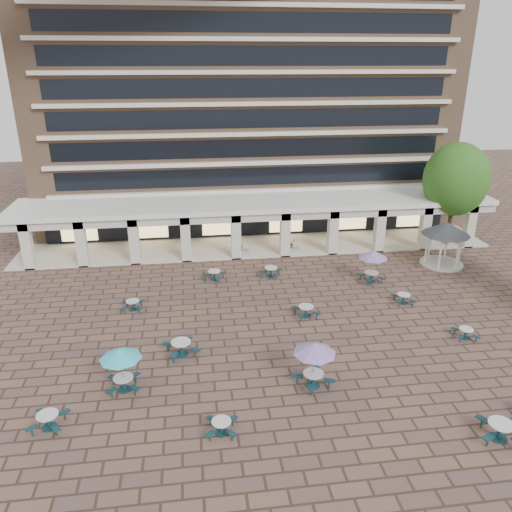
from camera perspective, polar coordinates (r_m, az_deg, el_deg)
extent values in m
plane|color=brown|center=(32.17, 3.70, -8.24)|extent=(120.00, 120.00, 0.00)
cube|color=#8F6D50|center=(53.34, -1.53, 16.30)|extent=(40.00, 15.00, 22.00)
cube|color=beige|center=(46.85, -0.40, 7.46)|extent=(36.80, 0.50, 0.35)
cube|color=black|center=(46.77, -0.44, 9.07)|extent=(35.20, 0.05, 1.60)
cube|color=beige|center=(46.27, -0.41, 10.58)|extent=(36.80, 0.50, 0.35)
cube|color=black|center=(46.26, -0.45, 12.22)|extent=(35.20, 0.05, 1.60)
cube|color=beige|center=(45.84, -0.42, 13.77)|extent=(36.80, 0.50, 0.35)
cube|color=black|center=(45.91, -0.46, 15.42)|extent=(35.20, 0.05, 1.60)
cube|color=beige|center=(45.55, -0.43, 17.01)|extent=(36.80, 0.50, 0.35)
cube|color=black|center=(45.69, -0.47, 18.66)|extent=(35.20, 0.05, 1.60)
cube|color=beige|center=(45.41, -0.44, 20.28)|extent=(36.80, 0.50, 0.35)
cube|color=black|center=(45.63, -0.48, 21.92)|extent=(35.20, 0.05, 1.60)
cube|color=beige|center=(45.42, -0.45, 23.56)|extent=(36.80, 0.50, 0.35)
cube|color=black|center=(45.71, -0.49, 25.18)|extent=(35.20, 0.05, 1.60)
cube|color=beige|center=(45.58, -0.46, 26.83)|extent=(36.80, 0.50, 0.35)
cube|color=white|center=(44.29, 0.06, 6.22)|extent=(42.00, 6.60, 0.40)
cube|color=beige|center=(41.71, 0.59, 4.58)|extent=(42.00, 0.30, 0.90)
cube|color=black|center=(47.54, -0.38, 4.29)|extent=(38.00, 0.15, 3.20)
cube|color=beige|center=(45.57, 0.06, 1.19)|extent=(42.00, 6.00, 0.12)
cube|color=beige|center=(44.13, -24.70, 1.11)|extent=(0.80, 0.80, 4.00)
cube|color=beige|center=(43.05, -19.34, 1.42)|extent=(0.80, 0.80, 4.00)
cube|color=beige|center=(42.37, -13.75, 1.72)|extent=(0.80, 0.80, 4.00)
cube|color=beige|center=(42.10, -8.04, 2.02)|extent=(0.80, 0.80, 4.00)
cube|color=beige|center=(42.25, -2.31, 2.30)|extent=(0.80, 0.80, 4.00)
cube|color=beige|center=(42.83, 3.33, 2.55)|extent=(0.80, 0.80, 4.00)
cube|color=beige|center=(43.80, 8.77, 2.76)|extent=(0.80, 0.80, 4.00)
cube|color=beige|center=(45.15, 13.93, 2.95)|extent=(0.80, 0.80, 4.00)
cube|color=beige|center=(46.84, 18.75, 3.10)|extent=(0.80, 0.80, 4.00)
cube|color=beige|center=(48.84, 23.21, 3.22)|extent=(0.80, 0.80, 4.00)
cube|color=#FFD88C|center=(48.20, -19.61, 3.00)|extent=(3.20, 0.08, 2.40)
cube|color=#FFD88C|center=(47.26, -12.00, 3.44)|extent=(3.20, 0.08, 2.40)
cube|color=#FFD88C|center=(47.17, -4.23, 3.84)|extent=(3.20, 0.08, 2.40)
cube|color=#FFD88C|center=(47.95, 3.44, 4.16)|extent=(3.20, 0.08, 2.40)
cube|color=#FFD88C|center=(49.55, 10.75, 4.39)|extent=(3.20, 0.08, 2.40)
cube|color=#FFD88C|center=(51.89, 17.50, 4.54)|extent=(3.20, 0.08, 2.40)
cylinder|color=#133139|center=(26.40, -22.53, -17.61)|extent=(0.70, 0.70, 0.04)
cylinder|color=#133139|center=(26.22, -22.63, -17.09)|extent=(0.18, 0.18, 0.66)
cylinder|color=silver|center=(25.98, -22.76, -16.39)|extent=(1.00, 1.00, 0.05)
cube|color=#133139|center=(26.35, -21.07, -16.31)|extent=(0.61, 0.55, 0.05)
cylinder|color=#133139|center=(26.48, -21.00, -16.70)|extent=(0.08, 0.08, 0.42)
cube|color=#133139|center=(26.75, -23.35, -16.05)|extent=(0.55, 0.61, 0.05)
cylinder|color=#133139|center=(26.89, -23.28, -16.44)|extent=(0.08, 0.08, 0.42)
cube|color=#133139|center=(25.98, -24.31, -17.48)|extent=(0.61, 0.55, 0.05)
cylinder|color=#133139|center=(26.12, -24.22, -17.87)|extent=(0.08, 0.08, 0.42)
cube|color=#133139|center=(25.56, -21.95, -17.78)|extent=(0.55, 0.61, 0.05)
cylinder|color=#133139|center=(25.70, -21.88, -18.18)|extent=(0.08, 0.08, 0.42)
cylinder|color=#133139|center=(24.35, -3.95, -19.50)|extent=(0.63, 0.63, 0.04)
cylinder|color=#133139|center=(24.17, -3.96, -19.00)|extent=(0.16, 0.16, 0.60)
cylinder|color=silver|center=(23.94, -3.99, -18.34)|extent=(0.90, 0.90, 0.05)
cube|color=#133139|center=(24.47, -2.69, -18.06)|extent=(0.55, 0.51, 0.05)
cylinder|color=#133139|center=(24.60, -2.68, -18.44)|extent=(0.07, 0.07, 0.38)
cube|color=#133139|center=(24.51, -5.14, -18.05)|extent=(0.51, 0.55, 0.05)
cylinder|color=#133139|center=(24.65, -5.13, -18.42)|extent=(0.07, 0.07, 0.38)
cube|color=#133139|center=(23.76, -5.30, -19.59)|extent=(0.55, 0.51, 0.05)
cylinder|color=#133139|center=(23.90, -5.28, -19.96)|extent=(0.07, 0.07, 0.38)
cube|color=#133139|center=(23.71, -2.74, -19.61)|extent=(0.51, 0.55, 0.05)
cylinder|color=#133139|center=(23.85, -2.73, -19.98)|extent=(0.07, 0.07, 0.38)
cylinder|color=#133139|center=(26.43, 25.94, -18.20)|extent=(0.78, 0.78, 0.04)
cylinder|color=#133139|center=(26.22, 26.07, -17.60)|extent=(0.20, 0.20, 0.74)
cylinder|color=silver|center=(25.95, 26.24, -16.83)|extent=(1.12, 1.12, 0.06)
cube|color=#133139|center=(26.79, 27.13, -16.56)|extent=(0.69, 0.55, 0.06)
cylinder|color=#133139|center=(26.94, 27.04, -17.00)|extent=(0.09, 0.09, 0.47)
cube|color=#133139|center=(26.46, 24.46, -16.57)|extent=(0.55, 0.69, 0.06)
cylinder|color=#133139|center=(26.61, 24.37, -17.01)|extent=(0.09, 0.09, 0.47)
cube|color=#133139|center=(25.52, 25.04, -18.26)|extent=(0.69, 0.55, 0.06)
cylinder|color=#133139|center=(25.67, 24.94, -18.71)|extent=(0.09, 0.09, 0.47)
cylinder|color=#133139|center=(27.65, -14.80, -14.54)|extent=(0.72, 0.72, 0.04)
cylinder|color=#133139|center=(27.47, -14.87, -14.00)|extent=(0.18, 0.18, 0.68)
cylinder|color=silver|center=(27.23, -14.95, -13.30)|extent=(1.03, 1.03, 0.05)
cube|color=#133139|center=(27.82, -13.65, -13.07)|extent=(0.59, 0.62, 0.05)
cylinder|color=#133139|center=(27.96, -13.61, -13.47)|extent=(0.08, 0.08, 0.43)
cube|color=#133139|center=(27.92, -16.03, -13.20)|extent=(0.62, 0.59, 0.05)
cylinder|color=#133139|center=(28.05, -15.98, -13.60)|extent=(0.08, 0.08, 0.43)
cube|color=#133139|center=(27.00, -16.18, -14.56)|extent=(0.59, 0.62, 0.05)
cylinder|color=#133139|center=(27.13, -16.12, -14.97)|extent=(0.08, 0.08, 0.43)
cube|color=#133139|center=(26.90, -13.70, -14.43)|extent=(0.62, 0.59, 0.05)
cylinder|color=#133139|center=(27.03, -13.65, -14.84)|extent=(0.08, 0.08, 0.43)
cylinder|color=gray|center=(26.96, -15.05, -12.45)|extent=(0.05, 0.05, 2.47)
cone|color=#2FB7D1|center=(26.44, -15.26, -10.70)|extent=(2.16, 2.16, 0.57)
cylinder|color=#133139|center=(29.83, -8.50, -11.04)|extent=(0.80, 0.80, 0.05)
cylinder|color=#133139|center=(29.64, -8.54, -10.46)|extent=(0.21, 0.21, 0.75)
cylinder|color=silver|center=(29.40, -8.59, -9.71)|extent=(1.14, 1.14, 0.06)
cube|color=#133139|center=(30.24, -7.76, -9.43)|extent=(0.57, 0.71, 0.06)
cylinder|color=#133139|center=(30.37, -7.73, -9.85)|extent=(0.09, 0.09, 0.48)
cube|color=#133139|center=(29.96, -10.08, -9.90)|extent=(0.71, 0.57, 0.06)
cylinder|color=#133139|center=(30.10, -10.05, -10.33)|extent=(0.09, 0.09, 0.48)
cube|color=#133139|center=(28.92, -9.39, -11.12)|extent=(0.57, 0.71, 0.06)
cylinder|color=#133139|center=(29.06, -9.36, -11.55)|extent=(0.09, 0.09, 0.48)
cube|color=#133139|center=(29.21, -6.98, -10.61)|extent=(0.71, 0.57, 0.06)
cylinder|color=#133139|center=(29.35, -6.95, -11.04)|extent=(0.09, 0.09, 0.48)
cylinder|color=#133139|center=(27.23, 6.51, -14.49)|extent=(0.75, 0.75, 0.04)
cylinder|color=#133139|center=(27.04, 6.54, -13.92)|extent=(0.19, 0.19, 0.71)
cylinder|color=silver|center=(26.79, 6.58, -13.18)|extent=(1.07, 1.07, 0.05)
cube|color=#133139|center=(27.65, 6.77, -12.73)|extent=(0.49, 0.66, 0.05)
cylinder|color=#133139|center=(27.79, 6.75, -13.15)|extent=(0.09, 0.09, 0.45)
cube|color=#133139|center=(27.05, 4.75, -13.52)|extent=(0.66, 0.49, 0.05)
cylinder|color=#133139|center=(27.19, 4.74, -13.95)|extent=(0.09, 0.09, 0.45)
cube|color=#133139|center=(26.30, 6.32, -14.75)|extent=(0.49, 0.66, 0.05)
cylinder|color=#133139|center=(26.44, 6.30, -15.18)|extent=(0.09, 0.09, 0.45)
cube|color=#133139|center=(26.92, 8.37, -13.90)|extent=(0.66, 0.49, 0.05)
cylinder|color=#133139|center=(27.06, 8.34, -14.32)|extent=(0.09, 0.09, 0.45)
cylinder|color=gray|center=(26.51, 6.63, -12.29)|extent=(0.05, 0.05, 2.57)
cone|color=#886FB7|center=(25.96, 6.73, -10.43)|extent=(2.25, 2.25, 0.59)
cylinder|color=#133139|center=(33.63, 22.76, -8.61)|extent=(0.60, 0.60, 0.03)
cylinder|color=#133139|center=(33.51, 22.82, -8.22)|extent=(0.15, 0.15, 0.56)
cylinder|color=silver|center=(33.35, 22.91, -7.71)|extent=(0.86, 0.86, 0.04)
cube|color=#133139|center=(34.02, 23.30, -7.65)|extent=(0.52, 0.48, 0.04)
cylinder|color=#133139|center=(34.11, 23.25, -7.94)|extent=(0.07, 0.07, 0.36)
cube|color=#133139|center=(33.66, 21.81, -7.73)|extent=(0.48, 0.52, 0.04)
cylinder|color=#133139|center=(33.75, 21.76, -8.02)|extent=(0.07, 0.07, 0.36)
cube|color=#133139|center=(32.91, 22.38, -8.52)|extent=(0.52, 0.48, 0.04)
cylinder|color=#133139|center=(33.00, 22.33, -8.82)|extent=(0.07, 0.07, 0.36)
cube|color=#133139|center=(33.27, 23.90, -8.43)|extent=(0.48, 0.52, 0.04)
cylinder|color=#133139|center=(33.36, 23.85, -8.72)|extent=(0.07, 0.07, 0.36)
cylinder|color=#133139|center=(38.93, -4.77, -2.66)|extent=(0.68, 0.68, 0.04)
cylinder|color=#133139|center=(38.81, -4.78, -2.26)|extent=(0.17, 0.17, 0.64)
cylinder|color=silver|center=(38.65, -4.80, -1.73)|extent=(0.97, 0.97, 0.05)
cube|color=#133139|center=(39.05, -3.78, -1.90)|extent=(0.59, 0.44, 0.05)
cylinder|color=#133139|center=(39.14, -3.77, -2.20)|extent=(0.08, 0.08, 0.41)
cube|color=#133139|center=(39.40, -5.24, -1.72)|extent=(0.44, 0.59, 0.05)
cylinder|color=#133139|center=(39.49, -5.23, -2.02)|extent=(0.08, 0.08, 0.41)
cube|color=#133139|center=(38.50, -5.81, -2.33)|extent=(0.59, 0.44, 0.05)
cylinder|color=#133139|center=(38.59, -5.80, -2.63)|extent=(0.08, 0.08, 0.41)
cube|color=#133139|center=(38.13, -4.32, -2.52)|extent=(0.44, 0.59, 0.05)
cylinder|color=#133139|center=(38.22, -4.31, -2.82)|extent=(0.08, 0.08, 0.41)
cylinder|color=#133139|center=(39.35, 1.71, -2.31)|extent=(0.71, 0.71, 0.04)
cylinder|color=#133139|center=(39.23, 1.71, -1.89)|extent=(0.18, 0.18, 0.67)
cylinder|color=silver|center=(39.07, 1.72, -1.34)|extent=(1.02, 1.02, 0.05)
cube|color=#133139|center=(39.58, 2.68, -1.51)|extent=(0.63, 0.48, 0.05)
cylinder|color=#133139|center=(39.67, 2.68, -1.82)|extent=(0.08, 0.08, 0.43)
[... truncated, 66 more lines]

